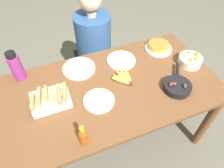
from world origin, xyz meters
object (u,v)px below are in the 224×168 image
(skillet, at_px, (177,86))
(water_bottle, at_px, (16,67))
(frittata_plate_center, at_px, (159,47))
(fruit_bowl_mango, at_px, (190,60))
(banana_bunch, at_px, (124,78))
(melon_tray, at_px, (51,99))
(empty_plate_far_right, at_px, (99,101))
(empty_plate_far_left, at_px, (121,60))
(empty_plate_near_front, at_px, (79,68))
(hot_sauce_bottle, at_px, (83,136))
(person_figure, at_px, (95,55))

(skillet, relative_size, water_bottle, 1.27)
(frittata_plate_center, xyz_separation_m, water_bottle, (-1.18, 0.09, 0.09))
(skillet, bearing_deg, water_bottle, 97.27)
(fruit_bowl_mango, bearing_deg, banana_bunch, 176.99)
(melon_tray, bearing_deg, water_bottle, 118.34)
(banana_bunch, height_order, empty_plate_far_right, banana_bunch)
(melon_tray, bearing_deg, banana_bunch, 0.35)
(empty_plate_far_right, bearing_deg, melon_tray, 159.23)
(empty_plate_far_left, bearing_deg, frittata_plate_center, 3.63)
(frittata_plate_center, bearing_deg, fruit_bowl_mango, -62.02)
(empty_plate_near_front, bearing_deg, hot_sauce_bottle, -102.66)
(hot_sauce_bottle, bearing_deg, water_bottle, 113.45)
(melon_tray, bearing_deg, fruit_bowl_mango, -1.37)
(frittata_plate_center, bearing_deg, person_figure, 136.78)
(skillet, relative_size, empty_plate_near_front, 1.18)
(skillet, relative_size, empty_plate_far_right, 1.43)
(banana_bunch, bearing_deg, water_bottle, 156.14)
(banana_bunch, height_order, water_bottle, water_bottle)
(frittata_plate_center, distance_m, water_bottle, 1.18)
(frittata_plate_center, relative_size, water_bottle, 0.97)
(frittata_plate_center, height_order, empty_plate_far_left, frittata_plate_center)
(frittata_plate_center, relative_size, empty_plate_far_right, 1.09)
(empty_plate_near_front, xyz_separation_m, water_bottle, (-0.45, 0.08, 0.11))
(frittata_plate_center, height_order, water_bottle, water_bottle)
(skillet, bearing_deg, empty_plate_far_left, 65.34)
(skillet, distance_m, empty_plate_near_front, 0.78)
(empty_plate_far_right, xyz_separation_m, hot_sauce_bottle, (-0.18, -0.26, 0.07))
(skillet, relative_size, frittata_plate_center, 1.30)
(skillet, height_order, empty_plate_near_front, skillet)
(empty_plate_far_left, relative_size, empty_plate_far_right, 1.10)
(melon_tray, distance_m, person_figure, 0.91)
(banana_bunch, distance_m, empty_plate_far_right, 0.28)
(hot_sauce_bottle, distance_m, person_figure, 1.18)
(banana_bunch, distance_m, skillet, 0.39)
(empty_plate_far_left, distance_m, water_bottle, 0.82)
(empty_plate_near_front, height_order, hot_sauce_bottle, hot_sauce_bottle)
(banana_bunch, xyz_separation_m, empty_plate_far_left, (0.07, 0.21, -0.01))
(empty_plate_far_right, height_order, hot_sauce_bottle, hot_sauce_bottle)
(banana_bunch, distance_m, fruit_bowl_mango, 0.58)
(hot_sauce_bottle, height_order, person_figure, person_figure)
(fruit_bowl_mango, bearing_deg, person_figure, 130.83)
(skillet, bearing_deg, hot_sauce_bottle, 136.13)
(empty_plate_far_right, bearing_deg, skillet, -10.08)
(empty_plate_far_right, xyz_separation_m, person_figure, (0.22, 0.80, -0.27))
(water_bottle, bearing_deg, hot_sauce_bottle, -66.55)
(fruit_bowl_mango, bearing_deg, empty_plate_near_front, 162.22)
(frittata_plate_center, distance_m, empty_plate_far_left, 0.37)
(empty_plate_far_right, height_order, person_figure, person_figure)
(melon_tray, bearing_deg, hot_sauce_bottle, -71.17)
(fruit_bowl_mango, bearing_deg, water_bottle, 164.89)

